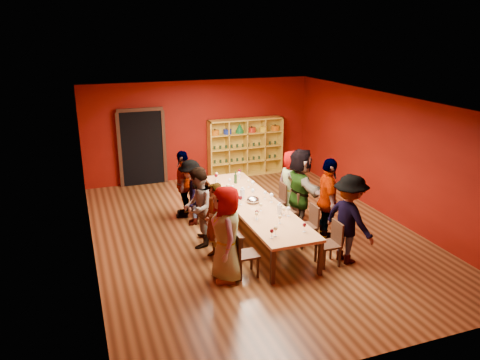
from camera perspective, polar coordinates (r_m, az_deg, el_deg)
name	(u,v)px	position (r m, az deg, el deg)	size (l,w,h in m)	color
room_shell	(254,171)	(10.24, 1.78, 1.15)	(7.10, 9.10, 3.04)	#4D2A14
tasting_table	(254,205)	(10.50, 1.74, -3.04)	(1.10, 4.50, 0.75)	tan
doorway	(142,148)	(14.06, -11.86, 3.89)	(1.40, 0.17, 2.30)	black
shelving_unit	(245,144)	(14.75, 0.63, 4.38)	(2.40, 0.40, 1.80)	gold
chair_person_left_0	(242,252)	(8.83, 0.28, -8.76)	(0.42, 0.42, 0.89)	black
person_left_0	(227,234)	(8.56, -1.65, -6.58)	(0.89, 0.49, 1.83)	#556FB0
chair_person_left_1	(228,234)	(9.56, -1.51, -6.56)	(0.42, 0.42, 0.89)	black
person_left_1	(214,222)	(9.36, -3.16, -5.10)	(0.58, 0.43, 1.60)	silver
chair_person_left_2	(217,221)	(10.18, -2.77, -5.00)	(0.42, 0.42, 0.89)	black
person_left_2	(198,207)	(9.93, -5.12, -3.34)	(0.84, 0.46, 1.73)	silver
chair_person_left_3	(203,203)	(11.23, -4.56, -2.76)	(0.42, 0.42, 0.89)	black
person_left_3	(191,192)	(11.07, -5.96, -1.52)	(1.02, 0.42, 1.57)	#46464B
chair_person_left_4	(197,195)	(11.73, -5.28, -1.85)	(0.42, 0.42, 0.89)	black
person_left_4	(183,184)	(11.54, -6.91, -0.44)	(0.98, 0.45, 1.68)	#4C4C51
chair_person_right_0	(332,241)	(9.43, 11.14, -7.30)	(0.42, 0.42, 0.89)	black
person_right_0	(349,219)	(9.44, 13.17, -4.66)	(1.17, 0.48, 1.82)	#151639
chair_person_right_1	(309,223)	(10.17, 8.45, -5.21)	(0.42, 0.42, 0.89)	black
person_right_1	(328,201)	(10.20, 10.66, -2.54)	(1.11, 0.50, 1.89)	#46464B
chair_person_right_2	(290,208)	(10.94, 6.13, -3.38)	(0.42, 0.42, 0.89)	black
person_right_2	(300,188)	(10.89, 7.36, -1.02)	(1.75, 0.50, 1.89)	tan
chair_person_right_3	(279,199)	(11.48, 4.74, -2.29)	(0.42, 0.42, 0.89)	black
person_right_3	(291,184)	(11.50, 6.29, -0.48)	(0.82, 0.45, 1.68)	beige
wine_glass_0	(257,214)	(9.51, 2.05, -4.17)	(0.07, 0.07, 0.18)	white
wine_glass_1	(288,209)	(9.74, 5.93, -3.58)	(0.09, 0.09, 0.21)	white
wine_glass_2	(304,225)	(9.06, 7.86, -5.50)	(0.07, 0.07, 0.19)	white
wine_glass_3	(216,176)	(11.86, -2.94, 0.52)	(0.09, 0.09, 0.21)	white
wine_glass_4	(249,181)	(11.43, 1.06, -0.17)	(0.08, 0.08, 0.21)	white
wine_glass_5	(240,171)	(12.27, -0.05, 1.10)	(0.08, 0.08, 0.20)	white
wine_glass_6	(233,187)	(10.99, -0.92, -0.91)	(0.09, 0.09, 0.21)	white
wine_glass_7	(275,229)	(8.82, 4.34, -5.93)	(0.08, 0.08, 0.21)	white
wine_glass_8	(240,198)	(10.30, 0.06, -2.24)	(0.09, 0.09, 0.21)	white
wine_glass_9	(253,183)	(11.29, 1.57, -0.37)	(0.09, 0.09, 0.22)	white
wine_glass_10	(230,180)	(11.58, -1.26, -0.04)	(0.07, 0.07, 0.18)	white
wine_glass_11	(271,196)	(10.46, 3.85, -1.91)	(0.09, 0.09, 0.22)	white
wine_glass_12	(239,174)	(12.10, -0.12, 0.79)	(0.07, 0.07, 0.18)	white
wine_glass_13	(228,186)	(11.11, -1.49, -0.72)	(0.08, 0.08, 0.21)	white
wine_glass_14	(217,174)	(12.02, -2.87, 0.69)	(0.08, 0.08, 0.19)	white
wine_glass_15	(265,193)	(10.67, 3.09, -1.62)	(0.08, 0.08, 0.19)	white
wine_glass_16	(257,213)	(9.58, 2.06, -3.98)	(0.08, 0.08, 0.19)	white
wine_glass_17	(280,217)	(9.38, 4.88, -4.55)	(0.07, 0.07, 0.18)	white
wine_glass_18	(284,209)	(9.77, 5.38, -3.57)	(0.08, 0.08, 0.19)	white
wine_glass_19	(253,191)	(10.74, 1.58, -1.38)	(0.09, 0.09, 0.21)	white
wine_glass_20	(272,231)	(8.74, 3.90, -6.27)	(0.08, 0.08, 0.19)	white
wine_glass_21	(261,205)	(9.98, 2.57, -3.08)	(0.07, 0.07, 0.18)	white
wine_glass_22	(239,197)	(10.39, -0.14, -2.06)	(0.09, 0.09, 0.21)	white
spittoon_bowl	(253,200)	(10.45, 1.59, -2.44)	(0.29, 0.29, 0.16)	#B4B6BC
carafe_a	(242,194)	(10.64, 0.30, -1.70)	(0.14, 0.14, 0.29)	white
carafe_b	(280,209)	(9.85, 4.84, -3.55)	(0.11, 0.11, 0.25)	white
wine_bottle	(236,179)	(11.74, -0.55, 0.17)	(0.09, 0.09, 0.31)	#133518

